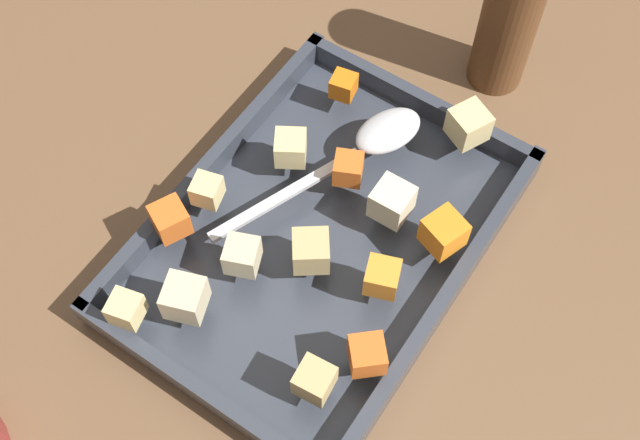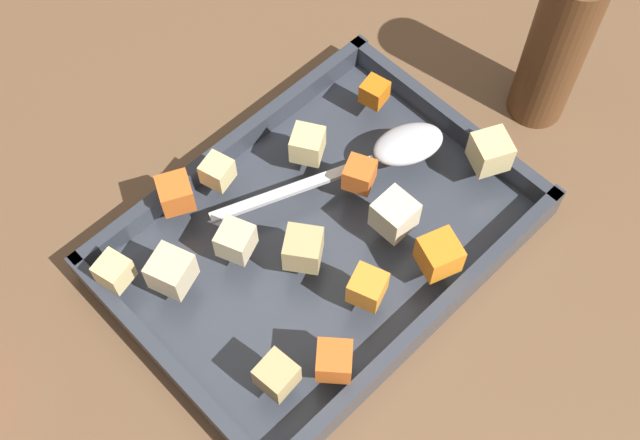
# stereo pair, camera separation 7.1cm
# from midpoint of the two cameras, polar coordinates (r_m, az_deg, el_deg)

# --- Properties ---
(ground_plane) EXTENTS (4.00, 4.00, 0.00)m
(ground_plane) POSITION_cam_midpoint_polar(r_m,az_deg,el_deg) (0.76, -1.80, -2.41)
(ground_plane) COLOR brown
(baking_dish) EXTENTS (0.37, 0.26, 0.04)m
(baking_dish) POSITION_cam_midpoint_polar(r_m,az_deg,el_deg) (0.75, -2.72, -1.68)
(baking_dish) COLOR #333842
(baking_dish) RESTS_ON ground_plane
(carrot_chunk_rim_edge) EXTENTS (0.04, 0.04, 0.03)m
(carrot_chunk_rim_edge) POSITION_cam_midpoint_polar(r_m,az_deg,el_deg) (0.70, 5.86, -1.14)
(carrot_chunk_rim_edge) COLOR orange
(carrot_chunk_rim_edge) RESTS_ON baking_dish
(carrot_chunk_near_right) EXTENTS (0.04, 0.04, 0.03)m
(carrot_chunk_near_right) POSITION_cam_midpoint_polar(r_m,az_deg,el_deg) (0.66, 0.20, -9.76)
(carrot_chunk_near_right) COLOR orange
(carrot_chunk_near_right) RESTS_ON baking_dish
(carrot_chunk_heap_side) EXTENTS (0.04, 0.04, 0.03)m
(carrot_chunk_heap_side) POSITION_cam_midpoint_polar(r_m,az_deg,el_deg) (0.73, -13.27, -0.22)
(carrot_chunk_heap_side) COLOR orange
(carrot_chunk_heap_side) RESTS_ON baking_dish
(carrot_chunk_corner_nw) EXTENTS (0.03, 0.03, 0.03)m
(carrot_chunk_corner_nw) POSITION_cam_midpoint_polar(r_m,az_deg,el_deg) (0.74, -0.76, 3.39)
(carrot_chunk_corner_nw) COLOR orange
(carrot_chunk_corner_nw) RESTS_ON baking_dish
(carrot_chunk_near_left) EXTENTS (0.03, 0.03, 0.02)m
(carrot_chunk_near_left) POSITION_cam_midpoint_polar(r_m,az_deg,el_deg) (0.80, -0.93, 9.23)
(carrot_chunk_near_left) COLOR orange
(carrot_chunk_near_left) RESTS_ON baking_dish
(carrot_chunk_corner_ne) EXTENTS (0.04, 0.04, 0.03)m
(carrot_chunk_corner_ne) POSITION_cam_midpoint_polar(r_m,az_deg,el_deg) (0.68, 1.43, -4.31)
(carrot_chunk_corner_ne) COLOR orange
(carrot_chunk_corner_ne) RESTS_ON baking_dish
(potato_chunk_corner_sw) EXTENTS (0.04, 0.04, 0.03)m
(potato_chunk_corner_sw) POSITION_cam_midpoint_polar(r_m,az_deg,el_deg) (0.70, -8.42, -2.75)
(potato_chunk_corner_sw) COLOR beige
(potato_chunk_corner_sw) RESTS_ON baking_dish
(potato_chunk_heap_top) EXTENTS (0.03, 0.03, 0.03)m
(potato_chunk_heap_top) POSITION_cam_midpoint_polar(r_m,az_deg,el_deg) (0.65, -3.58, -11.49)
(potato_chunk_heap_top) COLOR tan
(potato_chunk_heap_top) RESTS_ON baking_dish
(potato_chunk_back_center) EXTENTS (0.04, 0.04, 0.03)m
(potato_chunk_back_center) POSITION_cam_midpoint_polar(r_m,az_deg,el_deg) (0.69, -12.43, -5.66)
(potato_chunk_back_center) COLOR beige
(potato_chunk_back_center) RESTS_ON baking_dish
(potato_chunk_far_left) EXTENTS (0.04, 0.04, 0.03)m
(potato_chunk_far_left) POSITION_cam_midpoint_polar(r_m,az_deg,el_deg) (0.75, -4.81, 4.85)
(potato_chunk_far_left) COLOR #E0CC89
(potato_chunk_far_left) RESTS_ON baking_dish
(potato_chunk_mid_right) EXTENTS (0.03, 0.03, 0.03)m
(potato_chunk_mid_right) POSITION_cam_midpoint_polar(r_m,az_deg,el_deg) (0.72, 2.26, 1.05)
(potato_chunk_mid_right) COLOR beige
(potato_chunk_mid_right) RESTS_ON baking_dish
(potato_chunk_front_center) EXTENTS (0.04, 0.04, 0.03)m
(potato_chunk_front_center) POSITION_cam_midpoint_polar(r_m,az_deg,el_deg) (0.69, -3.46, -2.53)
(potato_chunk_front_center) COLOR tan
(potato_chunk_front_center) RESTS_ON baking_dish
(potato_chunk_far_right) EXTENTS (0.04, 0.04, 0.03)m
(potato_chunk_far_right) POSITION_cam_midpoint_polar(r_m,az_deg,el_deg) (0.77, 7.82, 6.44)
(potato_chunk_far_right) COLOR #E0CC89
(potato_chunk_far_right) RESTS_ON baking_dish
(potato_chunk_corner_se) EXTENTS (0.03, 0.03, 0.02)m
(potato_chunk_corner_se) POSITION_cam_midpoint_polar(r_m,az_deg,el_deg) (0.74, -10.70, 1.81)
(potato_chunk_corner_se) COLOR #E0CC89
(potato_chunk_corner_se) RESTS_ON baking_dish
(potato_chunk_under_handle) EXTENTS (0.03, 0.03, 0.03)m
(potato_chunk_under_handle) POSITION_cam_midpoint_polar(r_m,az_deg,el_deg) (0.70, -16.37, -6.31)
(potato_chunk_under_handle) COLOR #E0CC89
(potato_chunk_under_handle) RESTS_ON baking_dish
(serving_spoon) EXTENTS (0.22, 0.11, 0.02)m
(serving_spoon) POSITION_cam_midpoint_polar(r_m,az_deg,el_deg) (0.76, 1.30, 5.55)
(serving_spoon) COLOR silver
(serving_spoon) RESTS_ON baking_dish
(pepper_mill) EXTENTS (0.06, 0.06, 0.20)m
(pepper_mill) POSITION_cam_midpoint_polar(r_m,az_deg,el_deg) (0.81, 10.82, 13.90)
(pepper_mill) COLOR brown
(pepper_mill) RESTS_ON ground_plane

